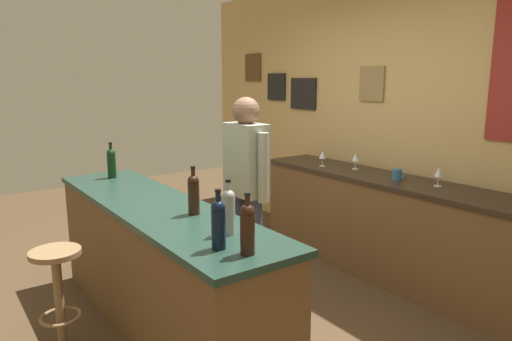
% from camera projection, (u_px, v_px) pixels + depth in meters
% --- Properties ---
extents(ground_plane, '(10.00, 10.00, 0.00)m').
position_uv_depth(ground_plane, '(209.00, 312.00, 3.54)').
color(ground_plane, '#4C3823').
extents(back_wall, '(6.00, 0.09, 2.80)m').
position_uv_depth(back_wall, '(392.00, 115.00, 4.41)').
color(back_wall, tan).
rests_on(back_wall, ground_plane).
extents(bar_counter, '(2.56, 0.60, 0.92)m').
position_uv_depth(bar_counter, '(158.00, 267.00, 3.22)').
color(bar_counter, brown).
rests_on(bar_counter, ground_plane).
extents(side_counter, '(2.92, 0.56, 0.90)m').
position_uv_depth(side_counter, '(393.00, 229.00, 4.09)').
color(side_counter, brown).
rests_on(side_counter, ground_plane).
extents(bartender, '(0.52, 0.21, 1.62)m').
position_uv_depth(bartender, '(246.00, 185.00, 3.60)').
color(bartender, '#384766').
rests_on(bartender, ground_plane).
extents(bar_stool, '(0.32, 0.32, 0.68)m').
position_uv_depth(bar_stool, '(58.00, 282.00, 2.98)').
color(bar_stool, olive).
rests_on(bar_stool, ground_plane).
extents(wine_bottle_a, '(0.07, 0.07, 0.31)m').
position_uv_depth(wine_bottle_a, '(111.00, 162.00, 3.93)').
color(wine_bottle_a, black).
rests_on(wine_bottle_a, bar_counter).
extents(wine_bottle_b, '(0.07, 0.07, 0.31)m').
position_uv_depth(wine_bottle_b, '(194.00, 193.00, 2.87)').
color(wine_bottle_b, black).
rests_on(wine_bottle_b, bar_counter).
extents(wine_bottle_c, '(0.07, 0.07, 0.31)m').
position_uv_depth(wine_bottle_c, '(228.00, 210.00, 2.50)').
color(wine_bottle_c, '#999E99').
rests_on(wine_bottle_c, bar_counter).
extents(wine_bottle_d, '(0.07, 0.07, 0.31)m').
position_uv_depth(wine_bottle_d, '(218.00, 222.00, 2.28)').
color(wine_bottle_d, black).
rests_on(wine_bottle_d, bar_counter).
extents(wine_bottle_e, '(0.07, 0.07, 0.31)m').
position_uv_depth(wine_bottle_e, '(247.00, 227.00, 2.21)').
color(wine_bottle_e, black).
rests_on(wine_bottle_e, bar_counter).
extents(wine_glass_a, '(0.07, 0.07, 0.16)m').
position_uv_depth(wine_glass_a, '(323.00, 155.00, 4.57)').
color(wine_glass_a, silver).
rests_on(wine_glass_a, side_counter).
extents(wine_glass_b, '(0.07, 0.07, 0.16)m').
position_uv_depth(wine_glass_b, '(356.00, 158.00, 4.42)').
color(wine_glass_b, silver).
rests_on(wine_glass_b, side_counter).
extents(wine_glass_c, '(0.07, 0.07, 0.16)m').
position_uv_depth(wine_glass_c, '(439.00, 173.00, 3.71)').
color(wine_glass_c, silver).
rests_on(wine_glass_c, side_counter).
extents(coffee_mug, '(0.12, 0.08, 0.09)m').
position_uv_depth(coffee_mug, '(397.00, 175.00, 3.95)').
color(coffee_mug, '#336699').
rests_on(coffee_mug, side_counter).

